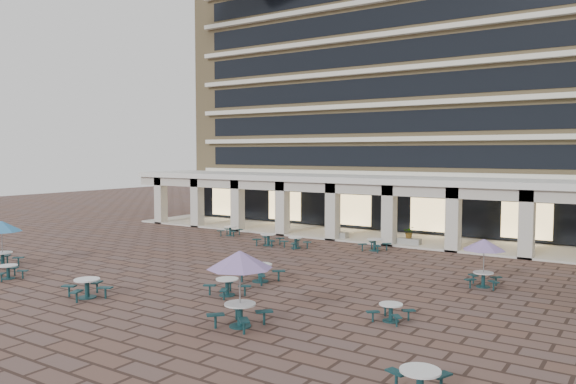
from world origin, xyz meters
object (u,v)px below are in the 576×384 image
object	(u,v)px
picnic_table_1	(87,286)
planter_left	(338,232)
picnic_table_2	(227,285)
planter_right	(409,238)

from	to	relation	value
picnic_table_1	planter_left	world-z (taller)	planter_left
picnic_table_1	picnic_table_2	distance (m)	5.85
picnic_table_1	planter_left	bearing A→B (deg)	107.93
picnic_table_1	picnic_table_2	xyz separation A→B (m)	(4.68, 3.52, -0.04)
picnic_table_2	planter_left	distance (m)	16.82
picnic_table_1	picnic_table_2	bearing A→B (deg)	58.07
planter_right	picnic_table_2	bearing A→B (deg)	-96.01
picnic_table_1	planter_right	world-z (taller)	planter_right
planter_left	picnic_table_2	bearing A→B (deg)	-77.76
picnic_table_2	planter_right	bearing A→B (deg)	99.77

